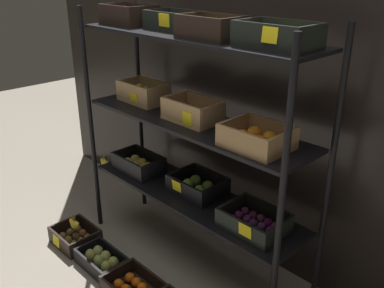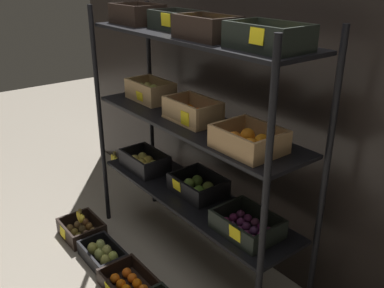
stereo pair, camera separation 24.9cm
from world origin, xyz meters
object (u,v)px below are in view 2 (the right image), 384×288
Objects in this scene: crate_ground_kiwi at (82,230)px; crate_ground_tangerine at (129,284)px; display_rack at (191,117)px; crate_ground_pear at (103,254)px; banana_bunch_loose at (81,217)px.

crate_ground_kiwi is 0.70m from crate_ground_tangerine.
display_rack is 1.12m from crate_ground_pear.
crate_ground_pear is 0.35m from banana_bunch_loose.
crate_ground_pear is at bearing -1.57° from crate_ground_kiwi.
display_rack is at bearing 35.33° from banana_bunch_loose.
crate_ground_tangerine is (0.35, -0.00, -0.01)m from crate_ground_pear.
display_rack reaches higher than crate_ground_pear.
crate_ground_kiwi is 0.12m from banana_bunch_loose.
display_rack is 1.27m from crate_ground_kiwi.
crate_ground_tangerine is at bearing -1.03° from crate_ground_kiwi.
display_rack is 1.08m from crate_ground_tangerine.
banana_bunch_loose is (0.02, -0.00, 0.12)m from crate_ground_kiwi.
display_rack is at bearing 34.38° from crate_ground_kiwi.
banana_bunch_loose reaches higher than crate_ground_tangerine.
display_rack reaches higher than crate_ground_tangerine.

